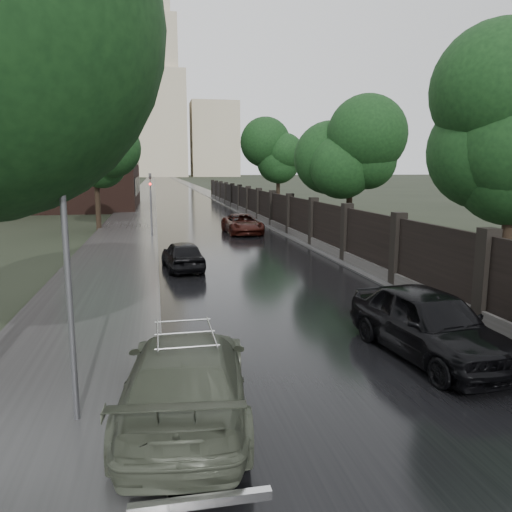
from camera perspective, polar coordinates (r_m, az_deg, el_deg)
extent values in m
plane|color=black|center=(8.79, 18.50, -19.37)|extent=(800.00, 800.00, 0.00)
cube|color=black|center=(196.68, -10.29, 8.46)|extent=(8.00, 420.00, 0.02)
cube|color=#2D2D2D|center=(196.64, -12.06, 8.42)|extent=(4.00, 420.00, 0.16)
cube|color=#2D2D2D|center=(196.86, -8.68, 8.52)|extent=(3.00, 420.00, 0.08)
cube|color=#383533|center=(39.74, 1.22, 4.11)|extent=(0.40, 75.00, 0.50)
cube|color=black|center=(39.63, 1.23, 5.91)|extent=(0.15, 75.00, 2.00)
cube|color=black|center=(77.13, -4.98, 7.68)|extent=(0.45, 0.45, 2.70)
cylinder|color=black|center=(36.83, -17.72, 7.37)|extent=(0.36, 0.36, 5.85)
sphere|color=black|center=(36.82, -17.91, 11.01)|extent=(4.25, 4.25, 4.25)
cylinder|color=black|center=(18.64, 26.90, 4.31)|extent=(0.36, 0.36, 5.53)
cylinder|color=black|center=(30.85, 10.64, 6.97)|extent=(0.36, 0.36, 5.53)
sphere|color=black|center=(30.83, 10.77, 11.08)|extent=(4.08, 4.08, 4.08)
cylinder|color=black|center=(48.01, 2.55, 8.10)|extent=(0.36, 0.36, 5.53)
sphere|color=black|center=(48.00, 2.57, 10.74)|extent=(4.08, 4.08, 4.08)
cylinder|color=#59595E|center=(8.39, -20.67, -2.62)|extent=(0.10, 0.10, 5.00)
cube|color=#59595E|center=(8.25, -21.78, 14.96)|extent=(0.25, 0.12, 0.12)
cylinder|color=#59595E|center=(31.71, -11.88, 4.72)|extent=(0.12, 0.12, 3.00)
imported|color=#59595E|center=(31.60, -12.01, 8.33)|extent=(0.16, 0.20, 1.00)
sphere|color=#FF0C0C|center=(31.45, -12.00, 8.05)|extent=(0.14, 0.14, 0.14)
cube|color=black|center=(60.51, -25.52, 14.40)|extent=(24.00, 18.00, 20.00)
cube|color=tan|center=(308.38, -16.97, 12.73)|extent=(28.00, 22.00, 44.00)
cube|color=tan|center=(309.21, -4.77, 13.11)|extent=(28.00, 22.00, 44.00)
cube|color=tan|center=(307.70, -10.92, 14.48)|extent=(30.00, 30.00, 60.00)
cube|color=tan|center=(313.59, -11.17, 21.78)|extent=(22.00, 22.00, 40.00)
imported|color=#454B3C|center=(8.81, -7.99, -13.54)|extent=(2.59, 5.26, 1.47)
imported|color=black|center=(21.37, -8.38, 0.09)|extent=(1.87, 3.87, 1.27)
imported|color=black|center=(12.00, 19.24, -7.27)|extent=(2.37, 4.86, 1.60)
imported|color=black|center=(33.17, -1.56, 3.68)|extent=(2.39, 4.84, 1.32)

